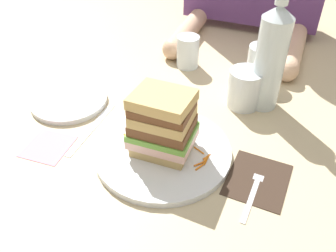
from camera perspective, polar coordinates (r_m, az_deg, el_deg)
ground_plane at (r=0.78m, az=-1.79°, el=-4.11°), size 3.00×3.00×0.00m
main_plate at (r=0.77m, az=-0.81°, el=-4.02°), size 0.29×0.29×0.01m
sandwich at (r=0.73m, az=-0.85°, el=0.31°), size 0.13×0.10×0.14m
carrot_shred_0 at (r=0.80m, az=-4.97°, el=-1.42°), size 0.02×0.01×0.00m
carrot_shred_1 at (r=0.80m, az=-4.97°, el=-1.71°), size 0.01×0.03×0.00m
carrot_shred_2 at (r=0.79m, az=-5.49°, el=-2.47°), size 0.03×0.02×0.00m
carrot_shred_3 at (r=0.81m, az=-5.91°, el=-1.10°), size 0.02×0.03×0.00m
carrot_shred_4 at (r=0.79m, az=-6.64°, el=-2.12°), size 0.03×0.03×0.00m
carrot_shred_5 at (r=0.73m, az=5.08°, el=-6.27°), size 0.02×0.03×0.00m
carrot_shred_6 at (r=0.77m, az=4.86°, el=-3.81°), size 0.03×0.01×0.00m
carrot_shred_7 at (r=0.75m, az=5.72°, el=-5.39°), size 0.01×0.02×0.00m
carrot_shred_8 at (r=0.74m, az=4.71°, el=-5.95°), size 0.02×0.02×0.00m
carrot_shred_9 at (r=0.76m, az=6.05°, el=-4.75°), size 0.01×0.02×0.00m
carrot_shred_10 at (r=0.75m, az=6.02°, el=-5.25°), size 0.00×0.03×0.00m
napkin_dark at (r=0.75m, az=13.75°, el=-8.21°), size 0.12×0.14×0.00m
fork at (r=0.73m, az=13.38°, el=-9.25°), size 0.02×0.17×0.00m
knife at (r=0.86m, az=-12.02°, el=-0.59°), size 0.02×0.20×0.00m
juice_glass at (r=0.91m, az=11.79°, el=5.45°), size 0.08×0.08×0.10m
water_bottle at (r=0.88m, az=15.67°, el=10.24°), size 0.07×0.07×0.29m
empty_tumbler_0 at (r=1.06m, az=3.11°, el=11.48°), size 0.06×0.06×0.09m
empty_tumbler_1 at (r=1.02m, az=14.21°, el=9.42°), size 0.07×0.07×0.10m
side_plate at (r=0.95m, az=-15.14°, el=3.92°), size 0.19×0.19×0.01m
napkin_pink at (r=0.84m, az=-18.16°, el=-2.99°), size 0.10×0.10×0.00m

